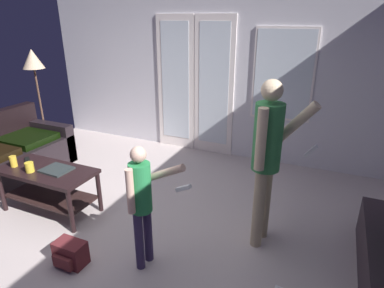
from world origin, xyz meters
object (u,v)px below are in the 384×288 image
(person_child, at_px, (142,197))
(cup_by_laptop, at_px, (30,167))
(coffee_table, at_px, (48,181))
(person_adult, at_px, (268,151))
(floor_lamp, at_px, (34,65))
(tv_remote_black, at_px, (27,160))
(backpack, at_px, (70,254))
(cup_near_edge, at_px, (13,161))
(laptop_closed, at_px, (57,170))

(person_child, height_order, cup_by_laptop, person_child)
(coffee_table, xyz_separation_m, person_adult, (2.30, 0.44, 0.58))
(floor_lamp, bearing_deg, person_child, -29.59)
(coffee_table, bearing_deg, tv_remote_black, 168.10)
(person_adult, height_order, backpack, person_adult)
(backpack, bearing_deg, floor_lamp, 140.12)
(person_child, bearing_deg, floor_lamp, 150.41)
(cup_near_edge, height_order, tv_remote_black, cup_near_edge)
(person_adult, distance_m, tv_remote_black, 2.73)
(person_adult, xyz_separation_m, person_child, (-0.86, -0.75, -0.28))
(person_child, distance_m, cup_by_laptop, 1.57)
(coffee_table, relative_size, cup_near_edge, 8.68)
(floor_lamp, bearing_deg, cup_by_laptop, -46.40)
(cup_near_edge, bearing_deg, backpack, -22.55)
(cup_by_laptop, distance_m, tv_remote_black, 0.33)
(floor_lamp, xyz_separation_m, laptop_closed, (1.65, -1.34, -0.86))
(coffee_table, xyz_separation_m, cup_by_laptop, (-0.11, -0.11, 0.20))
(person_child, bearing_deg, backpack, -155.64)
(cup_near_edge, distance_m, cup_by_laptop, 0.28)
(person_child, distance_m, floor_lamp, 3.48)
(coffee_table, height_order, laptop_closed, laptop_closed)
(person_adult, relative_size, person_child, 1.41)
(coffee_table, xyz_separation_m, tv_remote_black, (-0.38, 0.08, 0.15))
(coffee_table, relative_size, laptop_closed, 3.56)
(floor_lamp, xyz_separation_m, tv_remote_black, (1.15, -1.29, -0.86))
(floor_lamp, relative_size, backpack, 5.80)
(person_child, bearing_deg, coffee_table, 167.80)
(coffee_table, bearing_deg, backpack, -35.67)
(person_adult, xyz_separation_m, floor_lamp, (-3.82, 0.93, 0.43))
(coffee_table, relative_size, person_adult, 0.67)
(coffee_table, height_order, floor_lamp, floor_lamp)
(cup_near_edge, bearing_deg, laptop_closed, 12.72)
(person_adult, bearing_deg, person_child, -139.06)
(cup_near_edge, bearing_deg, coffee_table, 12.65)
(coffee_table, height_order, cup_by_laptop, cup_by_laptop)
(person_adult, height_order, laptop_closed, person_adult)
(floor_lamp, height_order, cup_near_edge, floor_lamp)
(cup_near_edge, xyz_separation_m, tv_remote_black, (0.01, 0.17, -0.05))
(person_adult, height_order, cup_by_laptop, person_adult)
(coffee_table, bearing_deg, person_child, -12.20)
(person_adult, distance_m, cup_near_edge, 2.76)
(laptop_closed, bearing_deg, backpack, -38.85)
(person_child, relative_size, cup_by_laptop, 10.45)
(laptop_closed, xyz_separation_m, cup_by_laptop, (-0.24, -0.14, 0.04))
(coffee_table, xyz_separation_m, backpack, (0.82, -0.59, -0.27))
(person_adult, distance_m, cup_by_laptop, 2.50)
(cup_by_laptop, bearing_deg, backpack, -27.11)
(floor_lamp, height_order, tv_remote_black, floor_lamp)
(cup_by_laptop, bearing_deg, tv_remote_black, 144.20)
(person_adult, distance_m, floor_lamp, 3.96)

